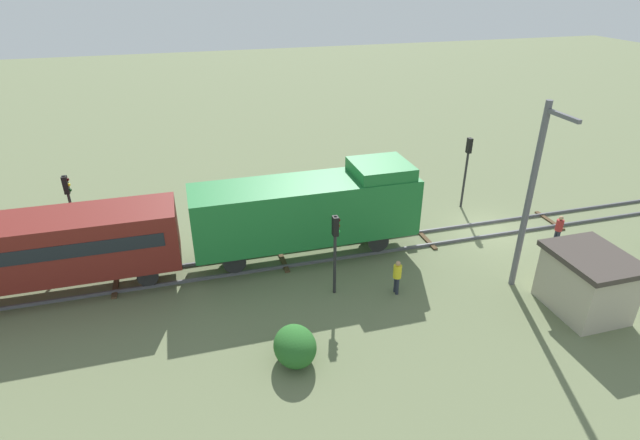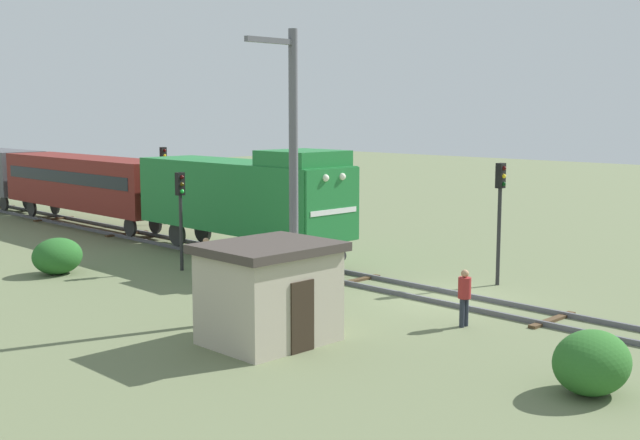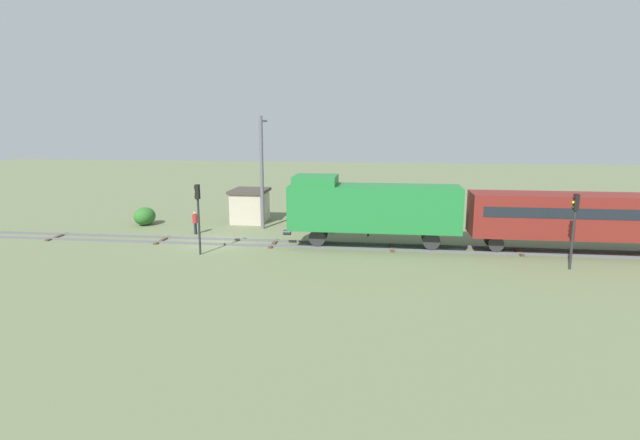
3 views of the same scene
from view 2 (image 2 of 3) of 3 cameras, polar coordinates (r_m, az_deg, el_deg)
name	(u,v)px [view 2 (image 2 of 3)]	position (r m, az deg, el deg)	size (l,w,h in m)	color
ground_plane	(444,299)	(27.37, 8.83, -5.59)	(144.33, 144.33, 0.00)	#66704C
railway_track	(444,297)	(27.36, 8.83, -5.44)	(2.40, 96.22, 0.16)	#595960
locomotive	(244,194)	(34.17, -5.46, 1.83)	(2.90, 11.60, 4.60)	#1E7233
passenger_car_leading	(88,181)	(45.28, -16.20, 2.68)	(2.84, 14.00, 3.66)	maroon
traffic_signal_near	(500,201)	(29.46, 12.68, 1.32)	(0.32, 0.34, 4.44)	#262628
traffic_signal_mid	(181,202)	(31.93, -9.89, 1.25)	(0.32, 0.34, 3.90)	#262628
traffic_signal_far	(164,171)	(45.43, -11.05, 3.45)	(0.32, 0.34, 4.30)	#262628
worker_near_track	(464,293)	(23.84, 10.23, -5.15)	(0.38, 0.38, 1.70)	#262B38
worker_by_signal	(206,257)	(29.55, -8.09, -2.62)	(0.38, 0.38, 1.70)	#262B38
catenary_mast	(292,167)	(24.28, -2.00, 3.79)	(1.94, 0.28, 8.69)	#595960
relay_hut	(269,292)	(21.87, -3.64, -5.15)	(3.50, 2.90, 2.74)	#B2A893
bush_near	(592,363)	(19.06, 18.77, -9.58)	(1.99, 1.63, 1.45)	#2B6626
bush_mid	(57,256)	(32.64, -18.17, -2.45)	(1.96, 1.60, 1.43)	#276326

